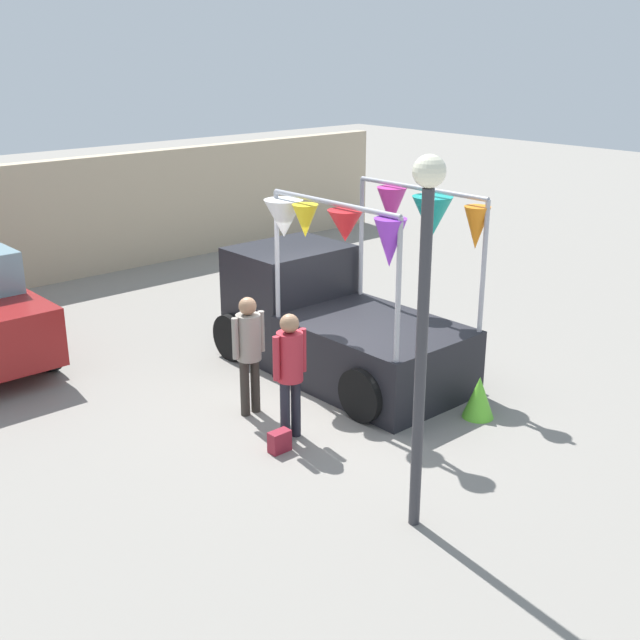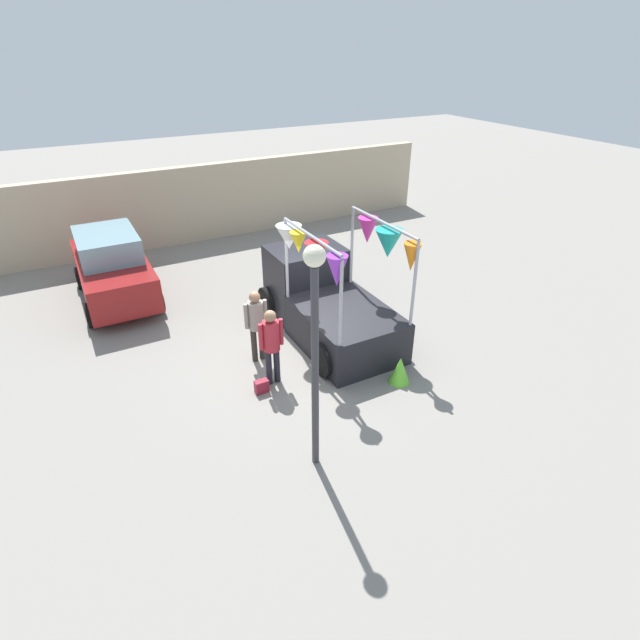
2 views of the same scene
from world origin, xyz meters
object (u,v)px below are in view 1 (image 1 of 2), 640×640
person_customer (290,364)px  street_lamp (424,296)px  person_vendor (249,344)px  handbag (280,441)px  folded_kite_bundle_lime (479,397)px  vendor_truck (330,314)px

person_customer → street_lamp: bearing=-96.5°
person_vendor → street_lamp: bearing=-95.6°
person_vendor → handbag: size_ratio=6.08×
folded_kite_bundle_lime → handbag: bearing=158.5°
person_customer → person_vendor: bearing=86.8°
person_customer → street_lamp: street_lamp is taller
vendor_truck → handbag: (-2.37, -1.65, -0.76)m
vendor_truck → person_vendor: size_ratio=2.39×
street_lamp → folded_kite_bundle_lime: (2.61, 1.16, -2.28)m
handbag → person_vendor: bearing=70.6°
vendor_truck → folded_kite_bundle_lime: 2.79m
vendor_truck → person_vendor: bearing=-165.6°
folded_kite_bundle_lime → vendor_truck: bearing=96.7°
person_vendor → street_lamp: (-0.33, -3.36, 1.55)m
handbag → folded_kite_bundle_lime: folded_kite_bundle_lime is taller
person_vendor → folded_kite_bundle_lime: size_ratio=2.84×
person_customer → handbag: 0.99m
person_vendor → street_lamp: size_ratio=0.43×
handbag → folded_kite_bundle_lime: size_ratio=0.47×
person_vendor → vendor_truck: bearing=14.4°
person_customer → person_vendor: size_ratio=1.01×
folded_kite_bundle_lime → person_customer: bearing=151.7°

